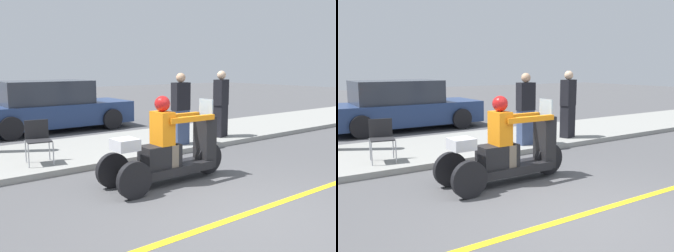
% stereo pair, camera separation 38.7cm
% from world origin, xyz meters
% --- Properties ---
extents(ground_plane, '(60.00, 60.00, 0.00)m').
position_xyz_m(ground_plane, '(0.00, 0.00, 0.00)').
color(ground_plane, '#4C4C4F').
extents(lane_stripe, '(24.00, 0.12, 0.01)m').
position_xyz_m(lane_stripe, '(-0.06, 0.00, 0.00)').
color(lane_stripe, gold).
rests_on(lane_stripe, ground).
extents(sidewalk_strip, '(28.00, 2.80, 0.12)m').
position_xyz_m(sidewalk_strip, '(0.00, 4.60, 0.06)').
color(sidewalk_strip, gray).
rests_on(sidewalk_strip, ground).
extents(motorcycle_trike, '(2.38, 0.77, 1.49)m').
position_xyz_m(motorcycle_trike, '(-0.04, 1.73, 0.53)').
color(motorcycle_trike, black).
rests_on(motorcycle_trike, ground).
extents(spectator_by_tree, '(0.40, 0.24, 1.69)m').
position_xyz_m(spectator_by_tree, '(1.75, 3.65, 0.93)').
color(spectator_by_tree, '#38476B').
rests_on(spectator_by_tree, sidewalk_strip).
extents(spectator_mid_group, '(0.47, 0.36, 1.73)m').
position_xyz_m(spectator_mid_group, '(3.21, 3.79, 0.95)').
color(spectator_mid_group, black).
rests_on(spectator_mid_group, sidewalk_strip).
extents(folding_chair_set_back, '(0.53, 0.53, 0.82)m').
position_xyz_m(folding_chair_set_back, '(-1.52, 3.93, 0.62)').
color(folding_chair_set_back, '#A5A8AD').
rests_on(folding_chair_set_back, sidewalk_strip).
extents(parked_car_lot_right, '(4.67, 2.04, 1.53)m').
position_xyz_m(parked_car_lot_right, '(0.23, 8.10, 0.72)').
color(parked_car_lot_right, navy).
rests_on(parked_car_lot_right, ground).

